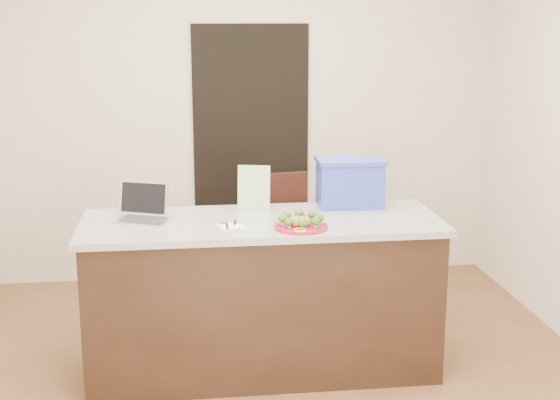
{
  "coord_description": "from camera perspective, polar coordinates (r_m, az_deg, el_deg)",
  "views": [
    {
      "loc": [
        -0.44,
        -4.04,
        2.06
      ],
      "look_at": [
        0.1,
        0.2,
        1.04
      ],
      "focal_mm": 50.0,
      "sensor_mm": 36.0,
      "label": 1
    }
  ],
  "objects": [
    {
      "name": "doorway",
      "position": [
        6.14,
        -2.12,
        3.41
      ],
      "size": [
        0.9,
        0.02,
        2.0
      ],
      "primitive_type": "cube",
      "color": "black",
      "rests_on": "ground"
    },
    {
      "name": "chair",
      "position": [
        5.37,
        -0.16,
        -2.77
      ],
      "size": [
        0.5,
        0.5,
        1.0
      ],
      "rotation": [
        0.0,
        0.0,
        0.14
      ],
      "color": "#34150F",
      "rests_on": "ground"
    },
    {
      "name": "island",
      "position": [
        4.6,
        -1.33,
        -6.96
      ],
      "size": [
        2.06,
        0.76,
        0.92
      ],
      "color": "black",
      "rests_on": "ground"
    },
    {
      "name": "room_shell",
      "position": [
        4.09,
        -1.05,
        7.18
      ],
      "size": [
        4.0,
        4.0,
        4.0
      ],
      "color": "white",
      "rests_on": "ground"
    },
    {
      "name": "meatballs",
      "position": [
        4.28,
        1.54,
        -1.55
      ],
      "size": [
        0.12,
        0.11,
        0.04
      ],
      "color": "olive",
      "rests_on": "plate"
    },
    {
      "name": "napkin",
      "position": [
        4.32,
        -3.64,
        -1.94
      ],
      "size": [
        0.16,
        0.16,
        0.01
      ],
      "primitive_type": "cube",
      "rotation": [
        0.0,
        0.0,
        0.27
      ],
      "color": "silver",
      "rests_on": "island"
    },
    {
      "name": "laptop",
      "position": [
        4.52,
        -9.97,
        -0.69
      ],
      "size": [
        0.36,
        0.34,
        0.21
      ],
      "rotation": [
        0.0,
        0.0,
        -0.39
      ],
      "color": "#B9B9BE",
      "rests_on": "island"
    },
    {
      "name": "blue_box",
      "position": [
        4.78,
        5.11,
        1.33
      ],
      "size": [
        0.41,
        0.31,
        0.29
      ],
      "rotation": [
        0.0,
        0.0,
        -0.04
      ],
      "color": "#2D3CA5",
      "rests_on": "island"
    },
    {
      "name": "ground",
      "position": [
        4.56,
        -0.96,
        -13.51
      ],
      "size": [
        4.0,
        4.0,
        0.0
      ],
      "primitive_type": "plane",
      "color": "brown",
      "rests_on": "ground"
    },
    {
      "name": "leaflet",
      "position": [
        4.63,
        -1.93,
        0.85
      ],
      "size": [
        0.2,
        0.08,
        0.27
      ],
      "primitive_type": "cube",
      "rotation": [
        -0.14,
        0.0,
        -0.22
      ],
      "color": "silver",
      "rests_on": "island"
    },
    {
      "name": "fork",
      "position": [
        4.33,
        -3.92,
        -1.84
      ],
      "size": [
        0.03,
        0.17,
        0.0
      ],
      "rotation": [
        0.0,
        0.0,
        0.01
      ],
      "color": "silver",
      "rests_on": "napkin"
    },
    {
      "name": "pepper_rings",
      "position": [
        4.28,
        1.54,
        -1.79
      ],
      "size": [
        0.27,
        0.26,
        0.01
      ],
      "color": "yellow",
      "rests_on": "plate"
    },
    {
      "name": "plate",
      "position": [
        4.28,
        1.54,
        -1.93
      ],
      "size": [
        0.3,
        0.3,
        0.02
      ],
      "rotation": [
        0.0,
        0.0,
        -0.03
      ],
      "color": "maroon",
      "rests_on": "island"
    },
    {
      "name": "knife",
      "position": [
        4.3,
        -3.23,
        -1.9
      ],
      "size": [
        0.03,
        0.19,
        0.01
      ],
      "rotation": [
        0.0,
        0.0,
        -0.11
      ],
      "color": "white",
      "rests_on": "napkin"
    },
    {
      "name": "broccoli",
      "position": [
        4.27,
        1.54,
        -1.32
      ],
      "size": [
        0.26,
        0.26,
        0.04
      ],
      "color": "#234B14",
      "rests_on": "plate"
    },
    {
      "name": "yogurt_bottle",
      "position": [
        4.34,
        1.83,
        -1.53
      ],
      "size": [
        0.03,
        0.03,
        0.06
      ],
      "rotation": [
        0.0,
        0.0,
        -0.3
      ],
      "color": "white",
      "rests_on": "island"
    }
  ]
}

